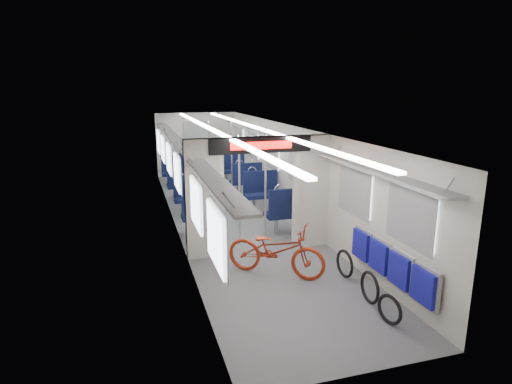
% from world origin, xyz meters
% --- Properties ---
extents(carriage, '(12.00, 12.02, 2.31)m').
position_xyz_m(carriage, '(0.00, -0.27, 1.50)').
color(carriage, '#515456').
rests_on(carriage, ground).
extents(bicycle, '(1.78, 1.56, 0.93)m').
position_xyz_m(bicycle, '(-0.06, -3.18, 0.46)').
color(bicycle, '#A03017').
rests_on(bicycle, ground).
extents(flip_bench, '(0.12, 2.15, 0.57)m').
position_xyz_m(flip_bench, '(1.35, -4.48, 0.58)').
color(flip_bench, gray).
rests_on(flip_bench, carriage).
extents(bike_hoop_a, '(0.15, 0.44, 0.44)m').
position_xyz_m(bike_hoop_a, '(0.93, -5.15, 0.19)').
color(bike_hoop_a, black).
rests_on(bike_hoop_a, ground).
extents(bike_hoop_b, '(0.05, 0.51, 0.51)m').
position_xyz_m(bike_hoop_b, '(0.99, -4.54, 0.23)').
color(bike_hoop_b, black).
rests_on(bike_hoop_b, ground).
extents(bike_hoop_c, '(0.09, 0.50, 0.50)m').
position_xyz_m(bike_hoop_c, '(1.05, -3.61, 0.22)').
color(bike_hoop_c, black).
rests_on(bike_hoop_c, ground).
extents(seat_bay_near_left, '(0.88, 1.95, 1.06)m').
position_xyz_m(seat_bay_near_left, '(-0.93, 0.14, 0.53)').
color(seat_bay_near_left, black).
rests_on(seat_bay_near_left, ground).
extents(seat_bay_near_right, '(0.95, 2.25, 1.15)m').
position_xyz_m(seat_bay_near_right, '(0.93, -0.12, 0.57)').
color(seat_bay_near_right, black).
rests_on(seat_bay_near_right, ground).
extents(seat_bay_far_left, '(0.95, 2.26, 1.16)m').
position_xyz_m(seat_bay_far_left, '(-0.93, 3.47, 0.57)').
color(seat_bay_far_left, black).
rests_on(seat_bay_far_left, ground).
extents(seat_bay_far_right, '(0.93, 2.16, 1.13)m').
position_xyz_m(seat_bay_far_right, '(0.93, 3.36, 0.55)').
color(seat_bay_far_right, black).
rests_on(seat_bay_far_right, ground).
extents(stanchion_near_left, '(0.04, 0.04, 2.30)m').
position_xyz_m(stanchion_near_left, '(-0.31, -1.62, 1.15)').
color(stanchion_near_left, silver).
rests_on(stanchion_near_left, ground).
extents(stanchion_near_right, '(0.04, 0.04, 2.30)m').
position_xyz_m(stanchion_near_right, '(0.23, -1.69, 1.15)').
color(stanchion_near_right, silver).
rests_on(stanchion_near_right, ground).
extents(stanchion_far_left, '(0.04, 0.04, 2.30)m').
position_xyz_m(stanchion_far_left, '(-0.26, 1.88, 1.15)').
color(stanchion_far_left, silver).
rests_on(stanchion_far_left, ground).
extents(stanchion_far_right, '(0.04, 0.04, 2.30)m').
position_xyz_m(stanchion_far_right, '(0.29, 1.56, 1.15)').
color(stanchion_far_right, silver).
rests_on(stanchion_far_right, ground).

